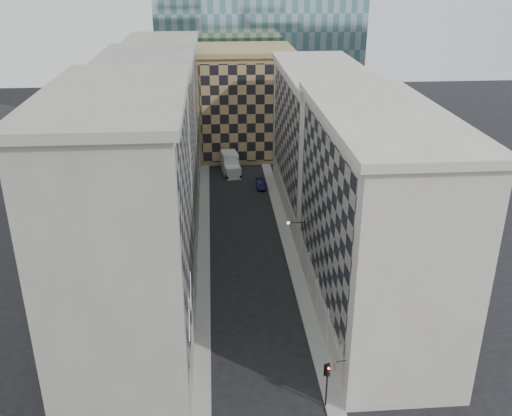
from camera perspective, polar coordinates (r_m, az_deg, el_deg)
sidewalk_west at (r=69.83m, az=-5.25°, el=-4.22°), size 1.50×100.00×0.15m
sidewalk_east at (r=70.38m, az=3.34°, el=-3.91°), size 1.50×100.00×0.15m
bldg_left_a at (r=48.09m, az=-12.63°, el=-2.55°), size 10.80×22.80×23.70m
bldg_left_b at (r=68.55m, az=-10.31°, el=5.19°), size 10.80×22.80×22.70m
bldg_left_c at (r=89.75m, az=-9.05°, el=9.32°), size 10.80×22.80×21.70m
bldg_right_a at (r=53.81m, az=11.67°, el=-1.32°), size 10.80×26.80×20.70m
bldg_right_b at (r=78.57m, az=6.46°, el=6.67°), size 10.80×28.80×19.70m
tan_block at (r=102.48m, az=-1.19°, el=10.58°), size 16.80×14.80×18.80m
flagpoles_left at (r=45.13m, az=-6.64°, el=-9.55°), size 0.10×6.33×2.33m
bracket_lamp at (r=62.23m, az=3.41°, el=-1.49°), size 1.98×0.36×0.36m
traffic_light at (r=46.27m, az=7.14°, el=-16.37°), size 0.48×0.48×3.94m
box_truck at (r=94.23m, az=-2.57°, el=4.33°), size 3.29×6.39×3.35m
dark_car at (r=88.32m, az=0.50°, el=2.45°), size 1.45×4.00×1.31m
shop_sign at (r=45.99m, az=7.98°, el=-15.33°), size 0.95×0.72×0.81m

